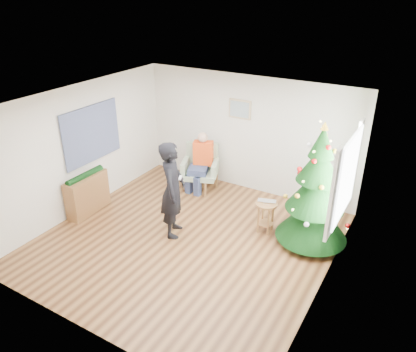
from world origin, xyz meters
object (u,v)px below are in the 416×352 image
Objects in this scene: console at (87,194)px; christmas_tree at (316,192)px; standing_man at (173,190)px; stool at (266,217)px; armchair at (201,173)px.

christmas_tree is at bearing 12.91° from console.
standing_man reaches higher than console.
christmas_tree is at bearing -90.69° from standing_man.
standing_man is at bearing 3.40° from console.
stool is at bearing -173.19° from christmas_tree.
standing_man is at bearing -147.83° from stool.
stool is at bearing -82.33° from standing_man.
christmas_tree reaches higher than stool.
armchair is 1.02× the size of console.
stool is 1.84m from standing_man.
armchair is at bearing -8.10° from standing_man.
armchair is (-2.02, 0.94, 0.06)m from stool.
armchair is 2.54m from console.
standing_man reaches higher than stool.
console is at bearing 72.34° from standing_man.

